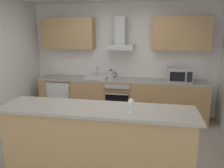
# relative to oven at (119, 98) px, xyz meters

# --- Properties ---
(ground) EXTENTS (5.30, 4.91, 0.02)m
(ground) POSITION_rel_oven_xyz_m (0.04, -1.61, -0.47)
(ground) COLOR gray
(wall_back) EXTENTS (5.30, 0.12, 2.60)m
(wall_back) POSITION_rel_oven_xyz_m (0.04, 0.41, 0.84)
(wall_back) COLOR white
(wall_back) RESTS_ON ground
(backsplash_tile) EXTENTS (3.66, 0.02, 0.66)m
(backsplash_tile) POSITION_rel_oven_xyz_m (0.04, 0.33, 0.77)
(backsplash_tile) COLOR white
(counter_back) EXTENTS (3.79, 0.60, 0.90)m
(counter_back) POSITION_rel_oven_xyz_m (0.04, 0.03, -0.01)
(counter_back) COLOR tan
(counter_back) RESTS_ON ground
(counter_island) EXTENTS (2.53, 0.64, 1.00)m
(counter_island) POSITION_rel_oven_xyz_m (0.06, -2.26, 0.05)
(counter_island) COLOR tan
(counter_island) RESTS_ON ground
(upper_cabinets) EXTENTS (3.74, 0.32, 0.70)m
(upper_cabinets) POSITION_rel_oven_xyz_m (0.04, 0.18, 1.45)
(upper_cabinets) COLOR tan
(oven) EXTENTS (0.60, 0.62, 0.80)m
(oven) POSITION_rel_oven_xyz_m (0.00, 0.00, 0.00)
(oven) COLOR slate
(oven) RESTS_ON ground
(refrigerator) EXTENTS (0.58, 0.60, 0.85)m
(refrigerator) POSITION_rel_oven_xyz_m (-1.37, -0.00, -0.03)
(refrigerator) COLOR white
(refrigerator) RESTS_ON ground
(microwave) EXTENTS (0.50, 0.38, 0.30)m
(microwave) POSITION_rel_oven_xyz_m (1.31, -0.03, 0.59)
(microwave) COLOR #B7BABC
(microwave) RESTS_ON counter_back
(sink) EXTENTS (0.50, 0.40, 0.26)m
(sink) POSITION_rel_oven_xyz_m (-0.54, 0.01, 0.47)
(sink) COLOR silver
(sink) RESTS_ON counter_back
(kettle) EXTENTS (0.29, 0.15, 0.24)m
(kettle) POSITION_rel_oven_xyz_m (-0.18, -0.03, 0.55)
(kettle) COLOR #B7BABC
(kettle) RESTS_ON counter_back
(range_hood) EXTENTS (0.62, 0.45, 0.72)m
(range_hood) POSITION_rel_oven_xyz_m (0.00, 0.13, 1.33)
(range_hood) COLOR #B7BABC
(wine_glass) EXTENTS (0.08, 0.08, 0.18)m
(wine_glass) POSITION_rel_oven_xyz_m (0.51, -2.37, 0.66)
(wine_glass) COLOR silver
(wine_glass) RESTS_ON counter_island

